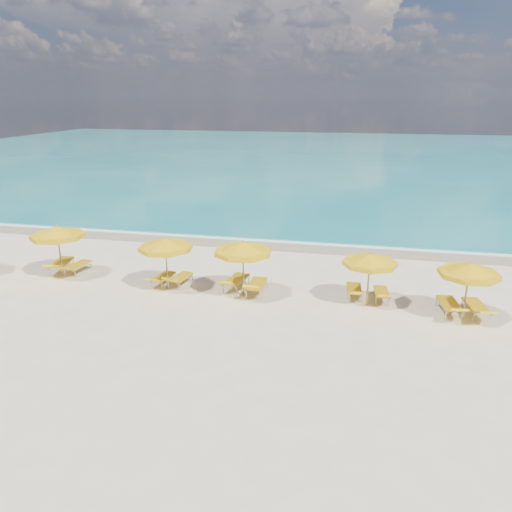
# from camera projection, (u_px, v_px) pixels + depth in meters

# --- Properties ---
(ground_plane) EXTENTS (120.00, 120.00, 0.00)m
(ground_plane) POSITION_uv_depth(u_px,v_px,m) (248.00, 296.00, 20.06)
(ground_plane) COLOR beige
(ocean) EXTENTS (120.00, 80.00, 0.30)m
(ocean) POSITION_uv_depth(u_px,v_px,m) (333.00, 156.00, 64.64)
(ocean) COLOR #157476
(ocean) RESTS_ON ground
(wet_sand_band) EXTENTS (120.00, 2.60, 0.01)m
(wet_sand_band) POSITION_uv_depth(u_px,v_px,m) (279.00, 244.00, 26.94)
(wet_sand_band) COLOR tan
(wet_sand_band) RESTS_ON ground
(foam_line) EXTENTS (120.00, 1.20, 0.03)m
(foam_line) POSITION_uv_depth(u_px,v_px,m) (282.00, 240.00, 27.68)
(foam_line) COLOR white
(foam_line) RESTS_ON ground
(whitecap_near) EXTENTS (14.00, 0.36, 0.05)m
(whitecap_near) POSITION_uv_depth(u_px,v_px,m) (222.00, 203.00, 37.07)
(whitecap_near) COLOR white
(whitecap_near) RESTS_ON ground
(whitecap_far) EXTENTS (18.00, 0.30, 0.05)m
(whitecap_far) POSITION_uv_depth(u_px,v_px,m) (410.00, 193.00, 40.73)
(whitecap_far) COLOR white
(whitecap_far) RESTS_ON ground
(umbrella_1) EXTENTS (2.85, 2.85, 2.35)m
(umbrella_1) POSITION_uv_depth(u_px,v_px,m) (57.00, 232.00, 21.62)
(umbrella_1) COLOR #99804C
(umbrella_1) RESTS_ON ground
(umbrella_2) EXTENTS (2.74, 2.74, 2.24)m
(umbrella_2) POSITION_uv_depth(u_px,v_px,m) (165.00, 245.00, 20.22)
(umbrella_2) COLOR #99804C
(umbrella_2) RESTS_ON ground
(umbrella_3) EXTENTS (2.82, 2.82, 2.33)m
(umbrella_3) POSITION_uv_depth(u_px,v_px,m) (243.00, 248.00, 19.47)
(umbrella_3) COLOR #99804C
(umbrella_3) RESTS_ON ground
(umbrella_4) EXTENTS (2.23, 2.23, 2.10)m
(umbrella_4) POSITION_uv_depth(u_px,v_px,m) (370.00, 260.00, 18.73)
(umbrella_4) COLOR #99804C
(umbrella_4) RESTS_ON ground
(umbrella_5) EXTENTS (2.63, 2.63, 2.17)m
(umbrella_5) POSITION_uv_depth(u_px,v_px,m) (469.00, 270.00, 17.48)
(umbrella_5) COLOR #99804C
(umbrella_5) RESTS_ON ground
(lounger_1_left) EXTENTS (1.06, 2.16, 0.74)m
(lounger_1_left) POSITION_uv_depth(u_px,v_px,m) (61.00, 266.00, 22.75)
(lounger_1_left) COLOR #A5A8AD
(lounger_1_left) RESTS_ON ground
(lounger_1_right) EXTENTS (0.78, 1.89, 0.66)m
(lounger_1_right) POSITION_uv_depth(u_px,v_px,m) (78.00, 268.00, 22.55)
(lounger_1_right) COLOR #A5A8AD
(lounger_1_right) RESTS_ON ground
(lounger_2_left) EXTENTS (0.77, 1.78, 0.63)m
(lounger_2_left) POSITION_uv_depth(u_px,v_px,m) (163.00, 280.00, 21.19)
(lounger_2_left) COLOR #A5A8AD
(lounger_2_left) RESTS_ON ground
(lounger_2_right) EXTENTS (0.84, 1.78, 0.70)m
(lounger_2_right) POSITION_uv_depth(u_px,v_px,m) (180.00, 281.00, 21.08)
(lounger_2_right) COLOR #A5A8AD
(lounger_2_right) RESTS_ON ground
(lounger_3_left) EXTENTS (0.95, 2.08, 0.80)m
(lounger_3_left) POSITION_uv_depth(u_px,v_px,m) (236.00, 284.00, 20.66)
(lounger_3_left) COLOR #A5A8AD
(lounger_3_left) RESTS_ON ground
(lounger_3_right) EXTENTS (0.69, 1.99, 0.83)m
(lounger_3_right) POSITION_uv_depth(u_px,v_px,m) (257.00, 288.00, 20.15)
(lounger_3_right) COLOR #A5A8AD
(lounger_3_right) RESTS_ON ground
(lounger_4_left) EXTENTS (0.70, 1.81, 0.68)m
(lounger_4_left) POSITION_uv_depth(u_px,v_px,m) (354.00, 293.00, 19.82)
(lounger_4_left) COLOR #A5A8AD
(lounger_4_left) RESTS_ON ground
(lounger_4_right) EXTENTS (0.67, 1.73, 0.66)m
(lounger_4_right) POSITION_uv_depth(u_px,v_px,m) (381.00, 296.00, 19.53)
(lounger_4_right) COLOR #A5A8AD
(lounger_4_right) RESTS_ON ground
(lounger_5_left) EXTENTS (0.88, 2.02, 0.74)m
(lounger_5_left) POSITION_uv_depth(u_px,v_px,m) (449.00, 308.00, 18.32)
(lounger_5_left) COLOR #A5A8AD
(lounger_5_left) RESTS_ON ground
(lounger_5_right) EXTENTS (0.90, 1.99, 0.69)m
(lounger_5_right) POSITION_uv_depth(u_px,v_px,m) (476.00, 310.00, 18.18)
(lounger_5_right) COLOR #A5A8AD
(lounger_5_right) RESTS_ON ground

